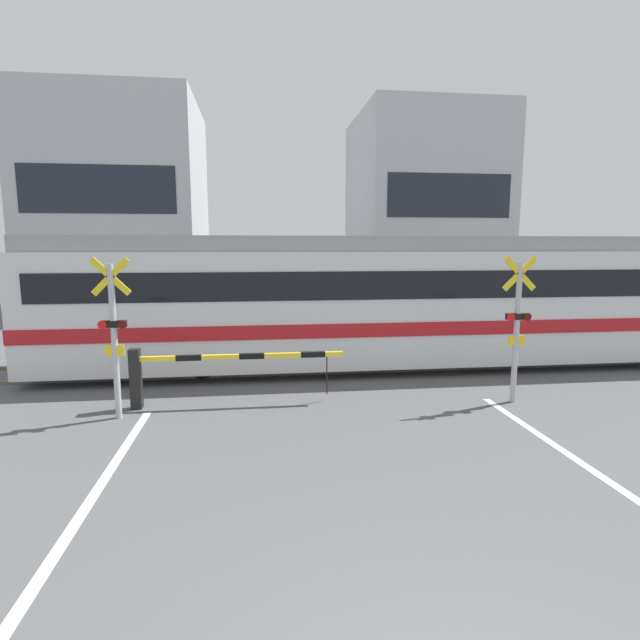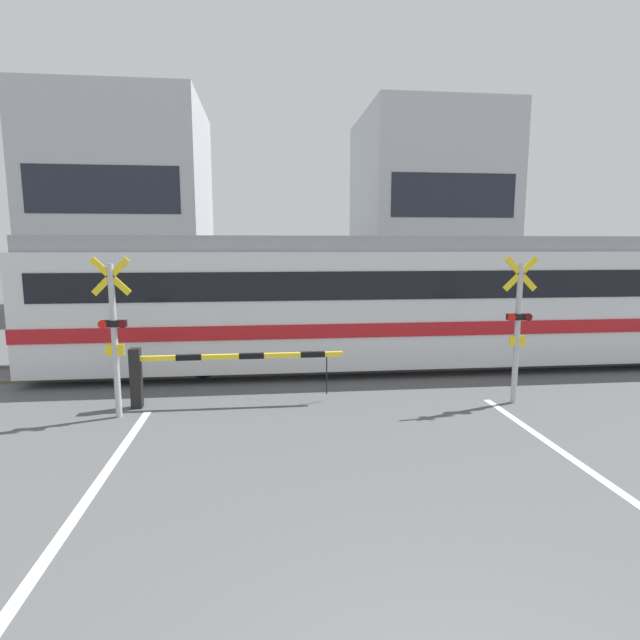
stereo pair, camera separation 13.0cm
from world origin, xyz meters
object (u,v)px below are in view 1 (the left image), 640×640
Objects in this scene: crossing_barrier_far at (375,318)px; pedestrian at (299,303)px; commuter_train at (455,297)px; crossing_barrier_near at (192,367)px; crossing_signal_left at (114,331)px; crossing_signal_right at (517,323)px.

crossing_barrier_far is 3.94m from pedestrian.
commuter_train is 7.04m from crossing_barrier_near.
crossing_signal_right is (7.55, 0.00, 0.00)m from crossing_signal_left.
crossing_barrier_near is 1.41× the size of crossing_signal_left.
commuter_train reaches higher than crossing_barrier_near.
commuter_train reaches higher than crossing_signal_right.
commuter_train is 8.32m from crossing_signal_left.
crossing_barrier_far is 1.41× the size of crossing_signal_right.
pedestrian is (-3.45, 9.78, -0.69)m from crossing_signal_right.
crossing_barrier_far is at bearing 49.93° from crossing_barrier_near.
crossing_signal_left is (-6.29, -6.50, 0.82)m from crossing_barrier_far.
crossing_signal_right is (6.29, -0.52, 0.82)m from crossing_barrier_near.
crossing_signal_right is (-0.08, -3.34, -0.18)m from commuter_train.
pedestrian is (2.84, 9.26, 0.13)m from crossing_barrier_near.
crossing_signal_left is at bearing -134.05° from crossing_barrier_far.
crossing_barrier_near is 6.37m from crossing_signal_right.
pedestrian is at bearing 67.28° from crossing_signal_left.
crossing_signal_left is at bearing 180.00° from crossing_signal_right.
crossing_barrier_far is 2.58× the size of pedestrian.
crossing_signal_right is at bearing -4.71° from crossing_barrier_near.
pedestrian reaches higher than crossing_barrier_far.
crossing_barrier_near is at bearing 175.29° from crossing_signal_right.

